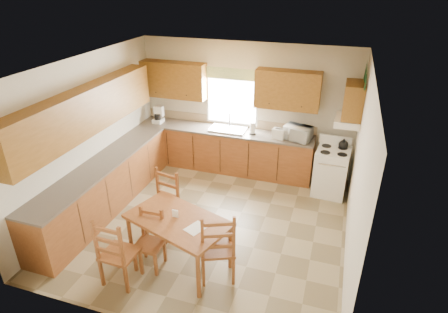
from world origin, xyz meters
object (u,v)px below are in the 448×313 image
(chair_far_left, at_px, (161,205))
(chair_far_right, at_px, (149,241))
(stove, at_px, (331,172))
(chair_near_right, at_px, (217,244))
(chair_near_left, at_px, (119,249))
(microwave, at_px, (298,133))
(dining_table, at_px, (179,241))

(chair_far_left, relative_size, chair_far_right, 1.19)
(stove, bearing_deg, chair_near_right, -111.30)
(stove, height_order, chair_near_left, chair_near_left)
(chair_near_right, distance_m, chair_far_right, 1.01)
(chair_near_right, bearing_deg, chair_far_right, -15.87)
(microwave, distance_m, chair_far_right, 3.63)
(chair_near_right, height_order, chair_far_left, chair_near_right)
(microwave, height_order, chair_far_right, microwave)
(chair_far_right, bearing_deg, chair_far_left, 101.13)
(microwave, height_order, dining_table, microwave)
(chair_far_left, bearing_deg, chair_near_right, -17.36)
(stove, height_order, microwave, microwave)
(microwave, bearing_deg, chair_near_right, -86.03)
(chair_near_left, bearing_deg, stove, -126.48)
(chair_near_left, relative_size, chair_near_right, 0.96)
(dining_table, xyz_separation_m, chair_far_right, (-0.38, -0.22, 0.07))
(stove, bearing_deg, microwave, 163.58)
(chair_far_left, height_order, chair_far_right, chair_far_left)
(chair_near_right, bearing_deg, chair_near_left, -1.40)
(chair_near_right, distance_m, chair_far_left, 1.32)
(stove, distance_m, chair_near_left, 4.18)
(dining_table, relative_size, chair_far_left, 1.33)
(dining_table, distance_m, chair_far_left, 0.79)
(chair_near_right, bearing_deg, chair_far_left, -51.73)
(microwave, relative_size, chair_far_left, 0.44)
(microwave, relative_size, chair_near_right, 0.42)
(stove, bearing_deg, chair_far_left, -134.82)
(stove, relative_size, chair_near_left, 0.83)
(chair_near_right, relative_size, chair_far_right, 1.22)
(dining_table, height_order, chair_near_left, chair_near_left)
(chair_far_right, bearing_deg, chair_near_left, -125.13)
(microwave, bearing_deg, chair_far_left, -110.81)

